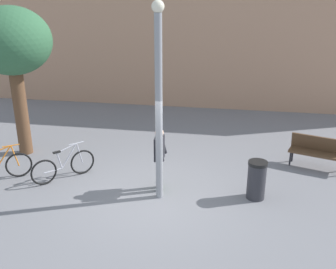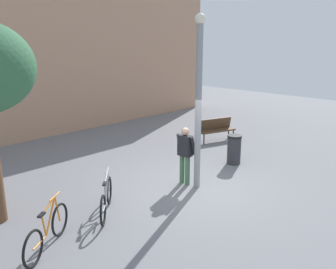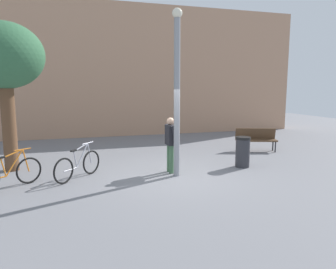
{
  "view_description": "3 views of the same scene",
  "coord_description": "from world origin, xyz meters",
  "px_view_note": "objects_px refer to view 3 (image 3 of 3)",
  "views": [
    {
      "loc": [
        1.89,
        -8.53,
        4.91
      ],
      "look_at": [
        0.13,
        1.58,
        1.06
      ],
      "focal_mm": 41.89,
      "sensor_mm": 36.0,
      "label": 1
    },
    {
      "loc": [
        -7.13,
        -6.03,
        4.06
      ],
      "look_at": [
        0.25,
        1.14,
        1.3
      ],
      "focal_mm": 38.25,
      "sensor_mm": 36.0,
      "label": 2
    },
    {
      "loc": [
        -2.6,
        -8.48,
        2.56
      ],
      "look_at": [
        0.34,
        1.3,
        1.01
      ],
      "focal_mm": 33.56,
      "sensor_mm": 36.0,
      "label": 3
    }
  ],
  "objects_px": {
    "bicycle_orange": "(8,174)",
    "trash_bin": "(243,152)",
    "bicycle_silver": "(78,165)",
    "park_bench": "(256,138)",
    "lamppost": "(177,88)",
    "person_by_lamppost": "(170,141)",
    "plaza_tree": "(4,58)"
  },
  "relations": [
    {
      "from": "person_by_lamppost",
      "to": "park_bench",
      "type": "distance_m",
      "value": 4.76
    },
    {
      "from": "lamppost",
      "to": "person_by_lamppost",
      "type": "relative_size",
      "value": 2.8
    },
    {
      "from": "trash_bin",
      "to": "park_bench",
      "type": "bearing_deg",
      "value": 49.37
    },
    {
      "from": "person_by_lamppost",
      "to": "bicycle_orange",
      "type": "bearing_deg",
      "value": -176.43
    },
    {
      "from": "bicycle_orange",
      "to": "trash_bin",
      "type": "height_order",
      "value": "trash_bin"
    },
    {
      "from": "park_bench",
      "to": "plaza_tree",
      "type": "height_order",
      "value": "plaza_tree"
    },
    {
      "from": "lamppost",
      "to": "trash_bin",
      "type": "height_order",
      "value": "lamppost"
    },
    {
      "from": "plaza_tree",
      "to": "bicycle_silver",
      "type": "bearing_deg",
      "value": -37.47
    },
    {
      "from": "bicycle_silver",
      "to": "trash_bin",
      "type": "height_order",
      "value": "trash_bin"
    },
    {
      "from": "person_by_lamppost",
      "to": "plaza_tree",
      "type": "relative_size",
      "value": 0.37
    },
    {
      "from": "plaza_tree",
      "to": "trash_bin",
      "type": "distance_m",
      "value": 7.82
    },
    {
      "from": "person_by_lamppost",
      "to": "bicycle_silver",
      "type": "bearing_deg",
      "value": 177.23
    },
    {
      "from": "plaza_tree",
      "to": "trash_bin",
      "type": "xyz_separation_m",
      "value": [
        7.07,
        -1.67,
        -2.9
      ]
    },
    {
      "from": "park_bench",
      "to": "plaza_tree",
      "type": "xyz_separation_m",
      "value": [
        -8.89,
        -0.45,
        2.85
      ]
    },
    {
      "from": "bicycle_silver",
      "to": "trash_bin",
      "type": "xyz_separation_m",
      "value": [
        5.1,
        -0.17,
        0.11
      ]
    },
    {
      "from": "bicycle_orange",
      "to": "park_bench",
      "type": "bearing_deg",
      "value": 15.3
    },
    {
      "from": "lamppost",
      "to": "person_by_lamppost",
      "type": "bearing_deg",
      "value": 99.72
    },
    {
      "from": "lamppost",
      "to": "bicycle_orange",
      "type": "relative_size",
      "value": 3.11
    },
    {
      "from": "person_by_lamppost",
      "to": "plaza_tree",
      "type": "xyz_separation_m",
      "value": [
        -4.64,
        1.64,
        2.43
      ]
    },
    {
      "from": "park_bench",
      "to": "bicycle_silver",
      "type": "xyz_separation_m",
      "value": [
        -6.93,
        -1.96,
        -0.16
      ]
    },
    {
      "from": "lamppost",
      "to": "bicycle_orange",
      "type": "xyz_separation_m",
      "value": [
        -4.46,
        0.12,
        -2.16
      ]
    },
    {
      "from": "bicycle_silver",
      "to": "park_bench",
      "type": "bearing_deg",
      "value": 15.82
    },
    {
      "from": "trash_bin",
      "to": "bicycle_silver",
      "type": "bearing_deg",
      "value": 178.14
    },
    {
      "from": "park_bench",
      "to": "lamppost",
      "type": "bearing_deg",
      "value": -149.3
    },
    {
      "from": "plaza_tree",
      "to": "bicycle_silver",
      "type": "relative_size",
      "value": 3.33
    },
    {
      "from": "lamppost",
      "to": "person_by_lamppost",
      "type": "height_order",
      "value": "lamppost"
    },
    {
      "from": "bicycle_orange",
      "to": "trash_bin",
      "type": "bearing_deg",
      "value": 2.0
    },
    {
      "from": "lamppost",
      "to": "plaza_tree",
      "type": "distance_m",
      "value": 5.2
    },
    {
      "from": "person_by_lamppost",
      "to": "trash_bin",
      "type": "bearing_deg",
      "value": -0.85
    },
    {
      "from": "person_by_lamppost",
      "to": "plaza_tree",
      "type": "distance_m",
      "value": 5.49
    },
    {
      "from": "person_by_lamppost",
      "to": "bicycle_silver",
      "type": "relative_size",
      "value": 1.24
    },
    {
      "from": "plaza_tree",
      "to": "bicycle_silver",
      "type": "height_order",
      "value": "plaza_tree"
    }
  ]
}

